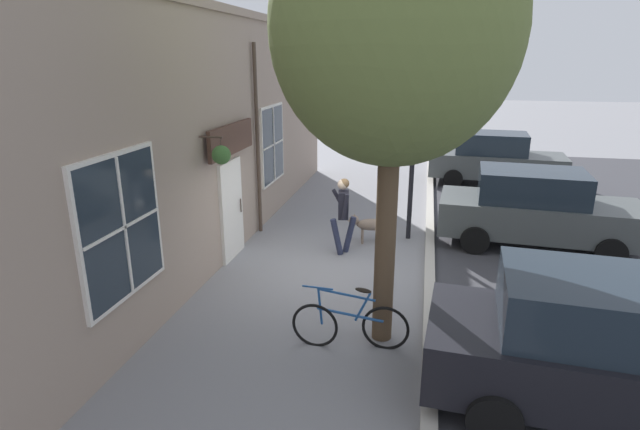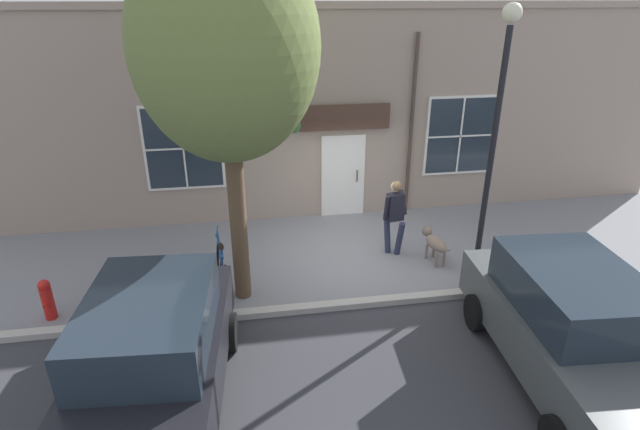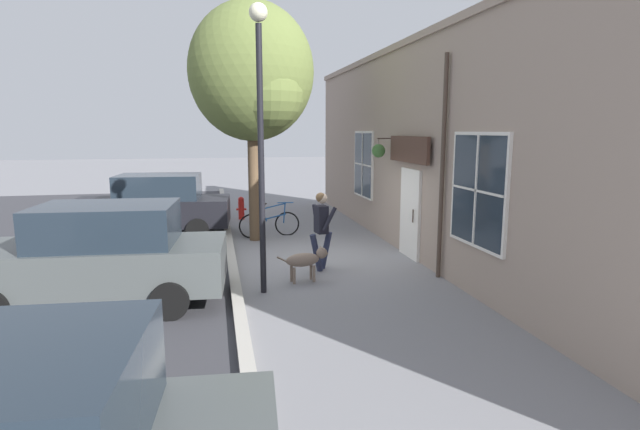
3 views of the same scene
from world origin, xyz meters
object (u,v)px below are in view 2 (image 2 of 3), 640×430
at_px(pedestrian_walking, 395,211).
at_px(leaning_bicycle, 222,268).
at_px(street_lamp, 497,115).
at_px(street_tree_by_curb, 231,54).
at_px(fire_hydrant, 47,299).
at_px(parked_car_nearest_curb, 152,361).
at_px(parked_car_mid_block, 573,328).
at_px(dog_on_leash, 435,242).

relative_size(pedestrian_walking, leaning_bicycle, 0.97).
height_order(pedestrian_walking, street_lamp, street_lamp).
distance_m(street_tree_by_curb, fire_hydrant, 5.27).
relative_size(leaning_bicycle, parked_car_nearest_curb, 0.39).
relative_size(street_tree_by_curb, fire_hydrant, 8.17).
distance_m(pedestrian_walking, street_lamp, 2.97).
distance_m(parked_car_mid_block, street_lamp, 3.71).
height_order(pedestrian_walking, leaning_bicycle, pedestrian_walking).
bearing_deg(parked_car_nearest_curb, street_lamp, 113.77).
relative_size(parked_car_nearest_curb, parked_car_mid_block, 1.00).
bearing_deg(parked_car_mid_block, street_tree_by_curb, -123.88).
distance_m(parked_car_nearest_curb, fire_hydrant, 3.39).
bearing_deg(fire_hydrant, parked_car_mid_block, 70.60).
bearing_deg(street_lamp, parked_car_mid_block, 1.86).
distance_m(parked_car_nearest_curb, street_lamp, 6.74).
xyz_separation_m(dog_on_leash, street_tree_by_curb, (0.62, -3.96, 3.93)).
bearing_deg(street_lamp, leaning_bicycle, -97.61).
relative_size(dog_on_leash, fire_hydrant, 1.42).
height_order(leaning_bicycle, street_lamp, street_lamp).
xyz_separation_m(dog_on_leash, fire_hydrant, (0.87, -7.41, -0.05)).
bearing_deg(leaning_bicycle, street_tree_by_curb, 49.82).
height_order(pedestrian_walking, dog_on_leash, pedestrian_walking).
distance_m(leaning_bicycle, street_lamp, 5.78).
distance_m(leaning_bicycle, fire_hydrant, 3.05).
bearing_deg(leaning_bicycle, parked_car_mid_block, 55.50).
xyz_separation_m(dog_on_leash, parked_car_nearest_curb, (3.43, -5.24, 0.43)).
bearing_deg(parked_car_mid_block, dog_on_leash, -170.76).
height_order(pedestrian_walking, street_tree_by_curb, street_tree_by_curb).
relative_size(leaning_bicycle, parked_car_mid_block, 0.39).
xyz_separation_m(leaning_bicycle, street_lamp, (0.66, 4.93, 2.94)).
relative_size(street_lamp, fire_hydrant, 6.66).
relative_size(pedestrian_walking, fire_hydrant, 2.20).
bearing_deg(leaning_bicycle, pedestrian_walking, 101.02).
xyz_separation_m(pedestrian_walking, parked_car_mid_block, (4.17, 1.36, -0.14)).
xyz_separation_m(street_tree_by_curb, street_lamp, (0.27, 4.47, -1.06)).
height_order(leaning_bicycle, parked_car_mid_block, parked_car_mid_block).
height_order(pedestrian_walking, fire_hydrant, pedestrian_walking).
distance_m(dog_on_leash, leaning_bicycle, 4.43).
height_order(dog_on_leash, parked_car_nearest_curb, parked_car_nearest_curb).
xyz_separation_m(dog_on_leash, parked_car_mid_block, (3.69, 0.60, 0.43)).
bearing_deg(pedestrian_walking, street_tree_by_curb, -71.06).
height_order(pedestrian_walking, parked_car_nearest_curb, parked_car_nearest_curb).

